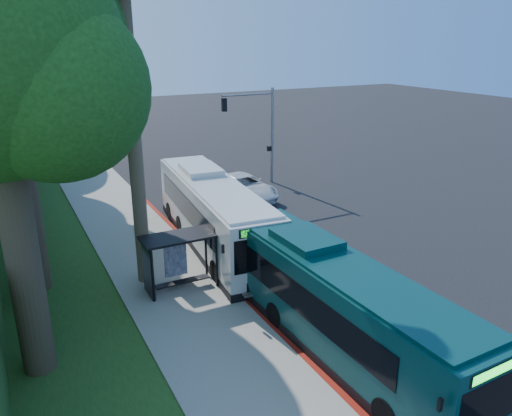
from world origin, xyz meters
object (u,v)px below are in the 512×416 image
bus_shelter (173,252)px  white_bus (213,211)px  teal_bus (335,302)px  pickup (244,187)px

bus_shelter → white_bus: bearing=48.1°
teal_bus → bus_shelter: bearing=117.7°
white_bus → pickup: 8.16m
teal_bus → pickup: size_ratio=2.10×
bus_shelter → teal_bus: 7.48m
teal_bus → white_bus: bearing=89.6°
bus_shelter → pickup: size_ratio=0.56×
teal_bus → pickup: bearing=72.9°
white_bus → pickup: size_ratio=2.24×
bus_shelter → white_bus: 5.20m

